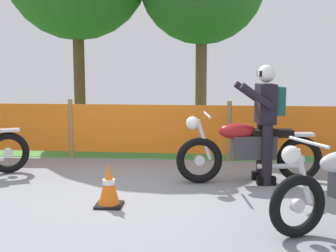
# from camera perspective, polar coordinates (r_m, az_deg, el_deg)

# --- Properties ---
(ground) EXTENTS (24.00, 24.00, 0.02)m
(ground) POSITION_cam_1_polar(r_m,az_deg,el_deg) (6.28, -5.10, -8.66)
(ground) COLOR gray
(grass_verge) EXTENTS (24.00, 6.27, 0.01)m
(grass_verge) POSITION_cam_1_polar(r_m,az_deg,el_deg) (11.65, -0.27, -0.65)
(grass_verge) COLOR #4C8C3D
(grass_verge) RESTS_ON ground
(barrier_fence) EXTENTS (8.45, 0.08, 1.05)m
(barrier_fence) POSITION_cam_1_polar(r_m,az_deg,el_deg) (8.49, -2.27, -0.36)
(barrier_fence) COLOR #997547
(barrier_fence) RESTS_ON ground
(motorcycle_third) EXTENTS (2.12, 0.62, 1.00)m
(motorcycle_third) POSITION_cam_1_polar(r_m,az_deg,el_deg) (7.05, 9.50, -2.71)
(motorcycle_third) COLOR black
(motorcycle_third) RESTS_ON ground
(rider_third) EXTENTS (0.72, 0.60, 1.69)m
(rider_third) POSITION_cam_1_polar(r_m,az_deg,el_deg) (7.03, 11.42, 1.05)
(rider_third) COLOR black
(rider_third) RESTS_ON ground
(traffic_cone) EXTENTS (0.32, 0.32, 0.53)m
(traffic_cone) POSITION_cam_1_polar(r_m,az_deg,el_deg) (5.95, -6.98, -6.95)
(traffic_cone) COLOR black
(traffic_cone) RESTS_ON ground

